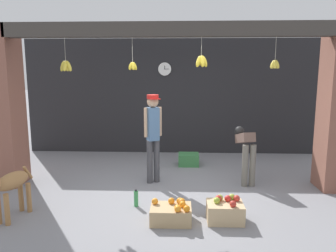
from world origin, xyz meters
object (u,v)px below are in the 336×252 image
Objects in this scene: dog at (11,185)px; produce_box_green at (189,159)px; wall_clock at (165,69)px; worker_stooping at (246,148)px; fruit_crate_oranges at (172,213)px; shopkeeper at (153,132)px; fruit_crate_apples at (225,211)px; water_bottle at (136,198)px.

dog is 1.89× the size of produce_box_green.
wall_clock reaches higher than dog.
fruit_crate_oranges is (-1.33, -1.70, -0.54)m from worker_stooping.
produce_box_green is at bearing -62.30° from wall_clock.
fruit_crate_oranges is at bearing -85.64° from wall_clock.
shopkeeper is 1.88m from fruit_crate_oranges.
water_bottle is (-1.32, 0.45, -0.02)m from fruit_crate_apples.
produce_box_green is (0.29, 2.80, 0.00)m from fruit_crate_oranges.
wall_clock is (-0.30, 3.93, 2.00)m from fruit_crate_oranges.
worker_stooping reaches higher than dog.
dog reaches higher than water_bottle.
produce_box_green is 2.37m from wall_clock.
dog is at bearing -132.32° from produce_box_green.
shopkeeper reaches higher than produce_box_green.
fruit_crate_apples reaches higher than produce_box_green.
water_bottle is (1.69, 0.50, -0.37)m from dog.
wall_clock is (-1.05, 3.87, 1.98)m from fruit_crate_apples.
shopkeeper reaches higher than fruit_crate_oranges.
dog is at bearing -178.95° from fruit_crate_apples.
worker_stooping is 1.78× the size of fruit_crate_oranges.
water_bottle is at bearing 119.39° from dog.
shopkeeper is 4.84× the size of wall_clock.
fruit_crate_apples is (0.75, 0.06, 0.02)m from fruit_crate_oranges.
wall_clock is at bearing 117.70° from produce_box_green.
dog is at bearing 179.90° from fruit_crate_oranges.
dog reaches higher than fruit_crate_apples.
worker_stooping is 2.24× the size of produce_box_green.
dog is 0.84× the size of worker_stooping.
fruit_crate_apples is (1.15, -1.57, -0.83)m from shopkeeper.
fruit_crate_oranges is at bearing -175.48° from fruit_crate_apples.
dog is 2.47× the size of wall_clock.
shopkeeper is at bearing -120.33° from produce_box_green.
fruit_crate_apples reaches higher than water_bottle.
worker_stooping reaches higher than fruit_crate_apples.
produce_box_green is at bearing 69.51° from water_bottle.
shopkeeper is at bearing 143.97° from dog.
fruit_crate_apples is at bearing -80.54° from produce_box_green.
fruit_crate_oranges is at bearing -41.64° from water_bottle.
produce_box_green is at bearing 99.46° from fruit_crate_apples.
water_bottle is 0.80× the size of wall_clock.
produce_box_green is (-0.46, 2.75, -0.02)m from fruit_crate_apples.
wall_clock is (0.10, 2.30, 1.15)m from shopkeeper.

